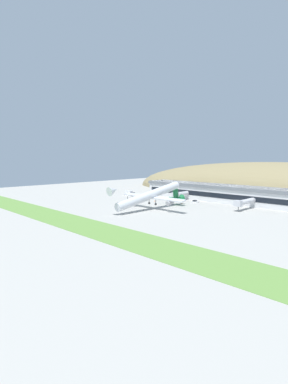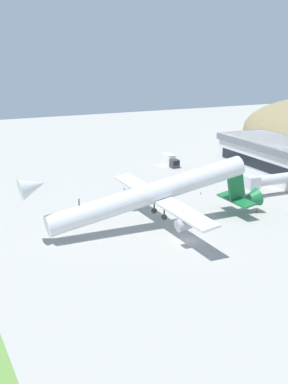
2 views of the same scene
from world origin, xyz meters
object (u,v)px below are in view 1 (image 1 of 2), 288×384
Objects in this scene: service_car_1 at (195,202)px; fuel_truck at (130,193)px; traffic_cone_0 at (155,201)px; terminal_building at (225,192)px; jetway_1 at (244,202)px; jetway_0 at (180,194)px; traffic_cone_1 at (182,203)px; service_car_0 at (170,200)px; cargo_airplane at (151,196)px.

fuel_truck is (-49.77, -5.81, 0.95)m from service_car_1.
traffic_cone_0 is at bearing -13.19° from fuel_truck.
terminal_building is 27.21m from jetway_1.
terminal_building is at bearing 141.01° from jetway_1.
terminal_building reaches higher than jetway_0.
fuel_truck is at bearing 176.51° from traffic_cone_1.
terminal_building is 13.66× the size of fuel_truck.
jetway_1 is (42.52, -2.31, 0.00)m from jetway_0.
jetway_0 is 3.18× the size of service_car_0.
traffic_cone_0 is (-29.75, -27.87, -5.31)m from terminal_building.
terminal_building is 63.49m from fuel_truck.
cargo_airplane reaches higher than terminal_building.
traffic_cone_1 is (-0.14, 25.01, -6.66)m from cargo_airplane.
service_car_1 reaches higher than traffic_cone_0.
traffic_cone_1 is at bearing -118.03° from terminal_building.
traffic_cone_0 is (-8.34, -13.08, -3.71)m from jetway_0.
service_car_1 is (-10.08, -15.01, -4.98)m from terminal_building.
service_car_1 is 6.52× the size of traffic_cone_1.
service_car_1 is at bearing 6.65° from fuel_truck.
service_car_1 is at bearing 73.73° from traffic_cone_1.
terminal_building reaches higher than traffic_cone_0.
jetway_1 reaches higher than traffic_cone_0.
service_car_0 is 9.24m from traffic_cone_0.
service_car_0 is 1.08× the size of service_car_1.
jetway_1 is 30.03× the size of traffic_cone_1.
jetway_0 reaches higher than traffic_cone_0.
fuel_truck reaches higher than service_car_1.
service_car_0 is at bearing -118.48° from jetway_0.
service_car_1 is at bearing 85.93° from cargo_airplane.
terminal_building is at bearing 43.13° from traffic_cone_0.
cargo_airplane is (-33.59, -31.62, 2.94)m from jetway_1.
traffic_cone_0 is (-5.33, -7.54, -0.37)m from service_car_0.
jetway_0 is (-21.41, -14.78, -1.60)m from terminal_building.
terminal_building is at bearing 61.97° from traffic_cone_1.
terminal_building reaches higher than service_car_0.
jetway_1 reaches higher than traffic_cone_1.
terminal_building is at bearing 19.18° from fuel_truck.
jetway_0 is 38.99m from fuel_truck.
terminal_building is 2.11× the size of cargo_airplane.
jetway_0 is 3.45× the size of service_car_1.
jetway_0 reaches higher than traffic_cone_1.
jetway_1 is 0.34× the size of cargo_airplane.
fuel_truck is at bearing 166.81° from traffic_cone_0.
service_car_0 reaches higher than traffic_cone_0.
jetway_1 is at bearing -3.10° from jetway_0.
traffic_cone_1 is (-12.61, -23.69, -5.31)m from terminal_building.
cargo_airplane is at bearing -89.68° from traffic_cone_1.
fuel_truck is at bearing -177.36° from jetway_1.
traffic_cone_1 is at bearing 13.68° from traffic_cone_0.
fuel_truck is 30.94m from traffic_cone_0.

